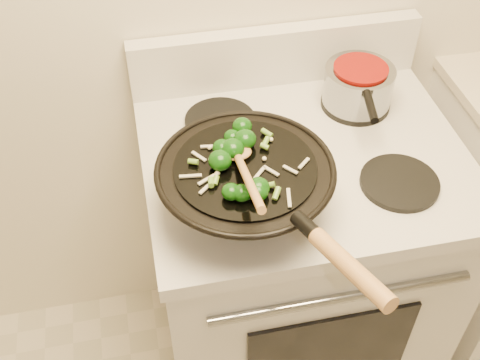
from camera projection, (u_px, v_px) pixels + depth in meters
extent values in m
cube|color=silver|center=(292.00, 271.00, 1.79)|extent=(0.76, 0.64, 0.88)
cube|color=silver|center=(304.00, 158.00, 1.46)|extent=(0.78, 0.66, 0.04)
cube|color=silver|center=(276.00, 56.00, 1.60)|extent=(0.78, 0.05, 0.16)
cylinder|color=gray|center=(342.00, 298.00, 1.32)|extent=(0.60, 0.02, 0.02)
cube|color=black|center=(330.00, 349.00, 1.49)|extent=(0.42, 0.01, 0.28)
cylinder|color=black|center=(245.00, 206.00, 1.32)|extent=(0.18, 0.18, 0.01)
cylinder|color=black|center=(399.00, 183.00, 1.37)|extent=(0.18, 0.18, 0.01)
cylinder|color=black|center=(220.00, 121.00, 1.52)|extent=(0.18, 0.18, 0.01)
cylinder|color=black|center=(355.00, 103.00, 1.57)|extent=(0.18, 0.18, 0.01)
torus|color=black|center=(245.00, 169.00, 1.23)|extent=(0.38, 0.38, 0.01)
cylinder|color=black|center=(245.00, 168.00, 1.23)|extent=(0.30, 0.30, 0.01)
cylinder|color=black|center=(306.00, 226.00, 1.08)|extent=(0.05, 0.07, 0.04)
cylinder|color=#AB7A43|center=(351.00, 268.00, 0.99)|extent=(0.10, 0.20, 0.06)
ellipsoid|color=#0D3A09|center=(222.00, 148.00, 1.25)|extent=(0.04, 0.04, 0.03)
cylinder|color=#4D812E|center=(228.00, 151.00, 1.26)|extent=(0.02, 0.02, 0.01)
ellipsoid|color=#0D3A09|center=(232.00, 137.00, 1.27)|extent=(0.04, 0.04, 0.03)
ellipsoid|color=#0D3A09|center=(245.00, 139.00, 1.26)|extent=(0.05, 0.05, 0.04)
ellipsoid|color=#0D3A09|center=(242.00, 193.00, 1.16)|extent=(0.04, 0.04, 0.03)
cylinder|color=#4D812E|center=(248.00, 195.00, 1.16)|extent=(0.01, 0.02, 0.01)
ellipsoid|color=#0D3A09|center=(220.00, 160.00, 1.21)|extent=(0.05, 0.05, 0.04)
ellipsoid|color=#0D3A09|center=(231.00, 192.00, 1.16)|extent=(0.04, 0.04, 0.03)
ellipsoid|color=#0D3A09|center=(258.00, 192.00, 1.16)|extent=(0.04, 0.04, 0.04)
cylinder|color=#4D812E|center=(264.00, 195.00, 1.17)|extent=(0.02, 0.02, 0.01)
ellipsoid|color=#0D3A09|center=(258.00, 188.00, 1.16)|extent=(0.05, 0.05, 0.04)
ellipsoid|color=#0D3A09|center=(242.00, 126.00, 1.29)|extent=(0.04, 0.04, 0.04)
ellipsoid|color=#0D3A09|center=(233.00, 149.00, 1.24)|extent=(0.05, 0.05, 0.04)
cylinder|color=#4D812E|center=(240.00, 153.00, 1.25)|extent=(0.01, 0.02, 0.01)
cube|color=beige|center=(209.00, 178.00, 1.20)|extent=(0.05, 0.03, 0.00)
cube|color=beige|center=(208.00, 186.00, 1.19)|extent=(0.04, 0.04, 0.00)
cube|color=beige|center=(190.00, 176.00, 1.21)|extent=(0.05, 0.01, 0.00)
cube|color=beige|center=(199.00, 156.00, 1.25)|extent=(0.03, 0.04, 0.00)
cube|color=beige|center=(210.00, 146.00, 1.27)|extent=(0.04, 0.01, 0.00)
cube|color=beige|center=(259.00, 174.00, 1.21)|extent=(0.04, 0.04, 0.00)
cube|color=beige|center=(289.00, 198.00, 1.16)|extent=(0.02, 0.05, 0.00)
cube|color=beige|center=(271.00, 171.00, 1.22)|extent=(0.03, 0.04, 0.00)
cube|color=beige|center=(304.00, 163.00, 1.23)|extent=(0.03, 0.03, 0.00)
cube|color=beige|center=(290.00, 170.00, 1.22)|extent=(0.03, 0.03, 0.00)
cylinder|color=olive|center=(216.00, 180.00, 1.19)|extent=(0.02, 0.03, 0.02)
cylinder|color=olive|center=(218.00, 154.00, 1.25)|extent=(0.03, 0.03, 0.02)
cylinder|color=olive|center=(211.00, 182.00, 1.19)|extent=(0.02, 0.03, 0.01)
cylinder|color=olive|center=(193.00, 162.00, 1.23)|extent=(0.02, 0.02, 0.02)
cylinder|color=olive|center=(267.00, 133.00, 1.29)|extent=(0.03, 0.02, 0.01)
cylinder|color=olive|center=(270.00, 185.00, 1.18)|extent=(0.02, 0.02, 0.02)
cylinder|color=olive|center=(265.00, 146.00, 1.26)|extent=(0.01, 0.03, 0.02)
cylinder|color=olive|center=(266.00, 141.00, 1.27)|extent=(0.02, 0.03, 0.02)
cylinder|color=olive|center=(277.00, 193.00, 1.17)|extent=(0.02, 0.02, 0.01)
sphere|color=#F5E5AD|center=(209.00, 148.00, 1.26)|extent=(0.01, 0.01, 0.01)
sphere|color=#F5E5AD|center=(217.00, 173.00, 1.21)|extent=(0.01, 0.01, 0.01)
sphere|color=#F5E5AD|center=(264.00, 159.00, 1.24)|extent=(0.01, 0.01, 0.01)
sphere|color=#F5E5AD|center=(271.00, 140.00, 1.28)|extent=(0.01, 0.01, 0.01)
ellipsoid|color=#AB7A43|center=(236.00, 152.00, 1.25)|extent=(0.07, 0.05, 0.02)
cylinder|color=#AB7A43|center=(248.00, 180.00, 1.12)|extent=(0.03, 0.26, 0.12)
cylinder|color=gray|center=(358.00, 85.00, 1.53)|extent=(0.18, 0.18, 0.10)
cylinder|color=#710A05|center=(361.00, 68.00, 1.50)|extent=(0.14, 0.14, 0.01)
cylinder|color=black|center=(371.00, 106.00, 1.40)|extent=(0.04, 0.11, 0.02)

